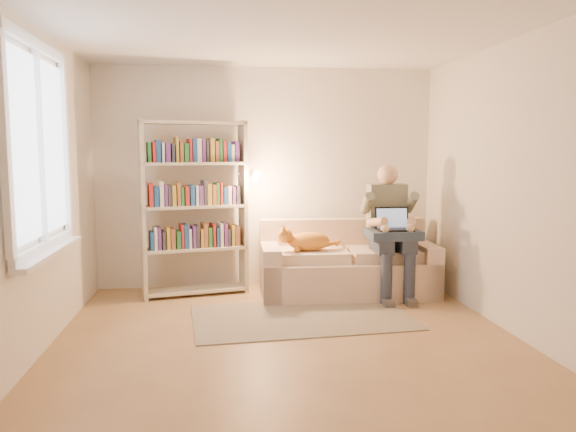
{
  "coord_description": "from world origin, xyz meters",
  "views": [
    {
      "loc": [
        -0.58,
        -4.45,
        1.62
      ],
      "look_at": [
        0.1,
        1.0,
        0.98
      ],
      "focal_mm": 35.0,
      "sensor_mm": 36.0,
      "label": 1
    }
  ],
  "objects": [
    {
      "name": "floor",
      "position": [
        0.0,
        0.0,
        0.0
      ],
      "size": [
        4.5,
        4.5,
        0.0
      ],
      "primitive_type": "plane",
      "color": "olive",
      "rests_on": "ground"
    },
    {
      "name": "ceiling",
      "position": [
        0.0,
        0.0,
        2.6
      ],
      "size": [
        4.0,
        4.5,
        0.02
      ],
      "primitive_type": "cube",
      "color": "white",
      "rests_on": "wall_back"
    },
    {
      "name": "wall_left",
      "position": [
        -2.0,
        0.0,
        1.3
      ],
      "size": [
        0.02,
        4.5,
        2.6
      ],
      "primitive_type": "cube",
      "color": "silver",
      "rests_on": "floor"
    },
    {
      "name": "wall_right",
      "position": [
        2.0,
        0.0,
        1.3
      ],
      "size": [
        0.02,
        4.5,
        2.6
      ],
      "primitive_type": "cube",
      "color": "silver",
      "rests_on": "floor"
    },
    {
      "name": "wall_back",
      "position": [
        0.0,
        2.25,
        1.3
      ],
      "size": [
        4.0,
        0.02,
        2.6
      ],
      "primitive_type": "cube",
      "color": "silver",
      "rests_on": "floor"
    },
    {
      "name": "wall_front",
      "position": [
        0.0,
        -2.25,
        1.3
      ],
      "size": [
        4.0,
        0.02,
        2.6
      ],
      "primitive_type": "cube",
      "color": "silver",
      "rests_on": "floor"
    },
    {
      "name": "window",
      "position": [
        -1.95,
        0.2,
        1.38
      ],
      "size": [
        0.12,
        1.52,
        1.69
      ],
      "color": "white",
      "rests_on": "wall_left"
    },
    {
      "name": "sofa",
      "position": [
        0.86,
        1.7,
        0.3
      ],
      "size": [
        1.97,
        0.93,
        0.83
      ],
      "rotation": [
        0.0,
        0.0,
        -0.03
      ],
      "color": "beige",
      "rests_on": "floor"
    },
    {
      "name": "person",
      "position": [
        1.31,
        1.54,
        0.82
      ],
      "size": [
        0.44,
        0.69,
        1.47
      ],
      "rotation": [
        0.0,
        0.0,
        -0.03
      ],
      "color": "gray",
      "rests_on": "sofa"
    },
    {
      "name": "cat",
      "position": [
        0.39,
        1.59,
        0.64
      ],
      "size": [
        0.71,
        0.26,
        0.26
      ],
      "rotation": [
        0.0,
        0.0,
        -0.03
      ],
      "color": "#FFA131",
      "rests_on": "sofa"
    },
    {
      "name": "blanket",
      "position": [
        1.32,
        1.38,
        0.72
      ],
      "size": [
        0.56,
        0.47,
        0.09
      ],
      "primitive_type": "cube",
      "rotation": [
        0.0,
        0.0,
        -0.03
      ],
      "color": "#283546",
      "rests_on": "person"
    },
    {
      "name": "laptop",
      "position": [
        1.32,
        1.4,
        0.83
      ],
      "size": [
        0.38,
        0.29,
        0.33
      ],
      "rotation": [
        0.0,
        0.0,
        -0.03
      ],
      "color": "black",
      "rests_on": "blanket"
    },
    {
      "name": "bookshelf",
      "position": [
        -0.84,
        1.87,
        1.08
      ],
      "size": [
        1.34,
        0.53,
        1.96
      ],
      "rotation": [
        0.0,
        0.0,
        0.21
      ],
      "color": "beige",
      "rests_on": "floor"
    },
    {
      "name": "rug",
      "position": [
        0.22,
        0.82,
        0.01
      ],
      "size": [
        2.19,
        1.4,
        0.01
      ],
      "primitive_type": "cube",
      "rotation": [
        0.0,
        0.0,
        0.08
      ],
      "color": "gray",
      "rests_on": "floor"
    }
  ]
}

